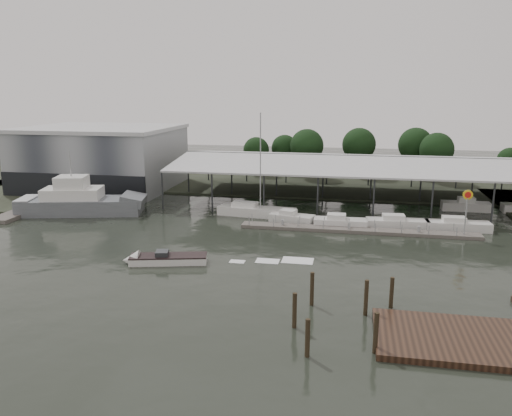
% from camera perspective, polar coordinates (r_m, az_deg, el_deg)
% --- Properties ---
extents(ground, '(200.00, 200.00, 0.00)m').
position_cam_1_polar(ground, '(53.07, -4.91, -4.83)').
color(ground, black).
rests_on(ground, ground).
extents(land_strip_far, '(140.00, 30.00, 0.30)m').
position_cam_1_polar(land_strip_far, '(92.99, 2.12, 3.17)').
color(land_strip_far, '#33392B').
rests_on(land_strip_far, ground).
extents(land_strip_west, '(20.00, 40.00, 0.30)m').
position_cam_1_polar(land_strip_west, '(96.63, -23.26, 2.48)').
color(land_strip_west, '#33392B').
rests_on(land_strip_west, ground).
extents(storage_warehouse, '(24.50, 20.50, 10.50)m').
position_cam_1_polar(storage_warehouse, '(89.63, -17.18, 5.56)').
color(storage_warehouse, '#90959A').
rests_on(storage_warehouse, ground).
extents(covered_boat_shed, '(58.24, 24.00, 6.96)m').
position_cam_1_polar(covered_boat_shed, '(77.23, 13.13, 5.28)').
color(covered_boat_shed, silver).
rests_on(covered_boat_shed, ground).
extents(trawler_dock, '(3.00, 18.00, 0.50)m').
position_cam_1_polar(trawler_dock, '(78.09, -23.65, 0.19)').
color(trawler_dock, '#615C55').
rests_on(trawler_dock, ground).
extents(floating_dock, '(28.00, 2.00, 1.40)m').
position_cam_1_polar(floating_dock, '(60.70, 11.50, -2.51)').
color(floating_dock, '#615C55').
rests_on(floating_dock, ground).
extents(shell_fuel_sign, '(1.10, 0.18, 5.55)m').
position_cam_1_polar(shell_fuel_sign, '(61.20, 22.96, 0.41)').
color(shell_fuel_sign, '#989C9E').
rests_on(shell_fuel_sign, ground).
extents(boardwalk_platform, '(15.00, 12.00, 0.50)m').
position_cam_1_polar(boardwalk_platform, '(38.46, 26.45, -13.23)').
color(boardwalk_platform, '#3A2417').
rests_on(boardwalk_platform, ground).
extents(grey_trawler, '(17.53, 8.67, 8.84)m').
position_cam_1_polar(grey_trawler, '(72.06, -19.32, 0.63)').
color(grey_trawler, slate).
rests_on(grey_trawler, ground).
extents(white_sailboat, '(10.68, 3.82, 13.88)m').
position_cam_1_polar(white_sailboat, '(66.94, -0.08, -0.35)').
color(white_sailboat, silver).
rests_on(white_sailboat, ground).
extents(speedboat_underway, '(18.84, 6.35, 2.00)m').
position_cam_1_polar(speedboat_underway, '(49.78, -10.73, -5.78)').
color(speedboat_underway, silver).
rests_on(speedboat_underway, ground).
extents(moored_cruiser_0, '(5.95, 3.43, 1.70)m').
position_cam_1_polar(moored_cruiser_0, '(63.79, 4.07, -1.12)').
color(moored_cruiser_0, silver).
rests_on(moored_cruiser_0, ground).
extents(moored_cruiser_1, '(6.47, 2.24, 1.70)m').
position_cam_1_polar(moored_cruiser_1, '(62.33, 9.56, -1.62)').
color(moored_cruiser_1, silver).
rests_on(moored_cruiser_1, ground).
extents(moored_cruiser_2, '(7.62, 2.64, 1.70)m').
position_cam_1_polar(moored_cruiser_2, '(63.60, 15.79, -1.64)').
color(moored_cruiser_2, silver).
rests_on(moored_cruiser_2, ground).
extents(moored_cruiser_3, '(7.60, 2.45, 1.70)m').
position_cam_1_polar(moored_cruiser_3, '(64.88, 22.01, -1.83)').
color(moored_cruiser_3, silver).
rests_on(moored_cruiser_3, ground).
extents(mooring_pilings, '(7.30, 8.87, 3.39)m').
position_cam_1_polar(mooring_pilings, '(36.85, 9.77, -11.68)').
color(mooring_pilings, '#352A1A').
rests_on(mooring_pilings, ground).
extents(horizon_tree_line, '(65.82, 11.05, 9.63)m').
position_cam_1_polar(horizon_tree_line, '(97.50, 16.41, 6.56)').
color(horizon_tree_line, black).
rests_on(horizon_tree_line, ground).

